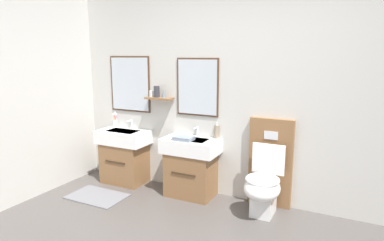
{
  "coord_description": "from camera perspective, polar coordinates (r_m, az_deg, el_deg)",
  "views": [
    {
      "loc": [
        1.03,
        -1.8,
        1.67
      ],
      "look_at": [
        -0.61,
        1.52,
        0.95
      ],
      "focal_mm": 31.09,
      "sensor_mm": 36.0,
      "label": 1
    }
  ],
  "objects": [
    {
      "name": "vanity_sink_left",
      "position": [
        4.53,
        -11.42,
        -5.76
      ],
      "size": [
        0.67,
        0.43,
        0.71
      ],
      "color": "brown",
      "rests_on": "ground"
    },
    {
      "name": "toilet",
      "position": [
        3.71,
        12.61,
        -9.64
      ],
      "size": [
        0.48,
        0.63,
        1.0
      ],
      "color": "brown",
      "rests_on": "ground"
    },
    {
      "name": "bath_mat",
      "position": [
        4.26,
        -15.96,
        -12.39
      ],
      "size": [
        0.68,
        0.44,
        0.01
      ],
      "primitive_type": "cube",
      "color": "slate",
      "rests_on": "ground"
    },
    {
      "name": "wall_back",
      "position": [
        3.8,
        10.36,
        6.21
      ],
      "size": [
        4.89,
        0.27,
        2.72
      ],
      "color": "beige",
      "rests_on": "ground"
    },
    {
      "name": "tap_on_left_sink",
      "position": [
        4.55,
        -10.49,
        -0.44
      ],
      "size": [
        0.03,
        0.13,
        0.11
      ],
      "color": "silver",
      "rests_on": "vanity_sink_left"
    },
    {
      "name": "vanity_sink_right",
      "position": [
        4.03,
        -0.13,
        -7.69
      ],
      "size": [
        0.67,
        0.43,
        0.71
      ],
      "color": "brown",
      "rests_on": "ground"
    },
    {
      "name": "folded_hand_towel",
      "position": [
        3.85,
        -1.41,
        -3.1
      ],
      "size": [
        0.22,
        0.16,
        0.04
      ],
      "primitive_type": "cube",
      "color": "gray",
      "rests_on": "vanity_sink_right"
    },
    {
      "name": "toothbrush_cup",
      "position": [
        4.7,
        -13.06,
        -0.32
      ],
      "size": [
        0.07,
        0.07,
        0.2
      ],
      "color": "silver",
      "rests_on": "vanity_sink_left"
    },
    {
      "name": "tap_on_right_sink",
      "position": [
        4.04,
        0.8,
        -1.69
      ],
      "size": [
        0.03,
        0.13,
        0.11
      ],
      "color": "silver",
      "rests_on": "vanity_sink_right"
    },
    {
      "name": "soap_dispenser",
      "position": [
        3.93,
        4.25,
        -1.88
      ],
      "size": [
        0.06,
        0.06,
        0.2
      ],
      "color": "gray",
      "rests_on": "vanity_sink_right"
    }
  ]
}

